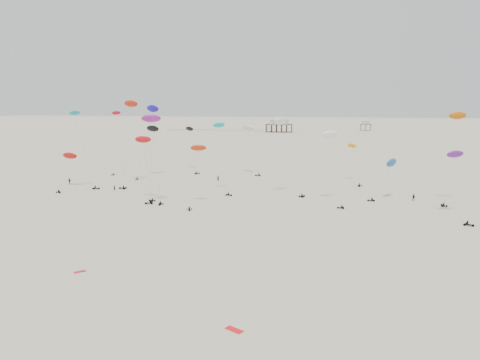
% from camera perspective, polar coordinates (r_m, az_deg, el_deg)
% --- Properties ---
extents(ground_plane, '(900.00, 900.00, 0.00)m').
position_cam_1_polar(ground_plane, '(225.11, 4.46, 3.11)').
color(ground_plane, beige).
extents(pavilion_main, '(21.00, 13.00, 9.80)m').
position_cam_1_polar(pavilion_main, '(374.52, 4.78, 6.48)').
color(pavilion_main, brown).
rests_on(pavilion_main, ground).
extents(pavilion_small, '(9.00, 7.00, 8.00)m').
position_cam_1_polar(pavilion_small, '(405.73, 15.07, 6.34)').
color(pavilion_small, brown).
rests_on(pavilion_small, ground).
extents(pier_fence, '(80.20, 0.20, 1.50)m').
position_cam_1_polar(pier_fence, '(382.10, -3.07, 6.05)').
color(pier_fence, black).
rests_on(pier_fence, ground).
extents(rig_0, '(5.28, 5.95, 25.18)m').
position_cam_1_polar(rig_0, '(120.44, -10.42, 6.33)').
color(rig_0, black).
rests_on(rig_0, ground).
extents(rig_1, '(5.08, 13.65, 23.35)m').
position_cam_1_polar(rig_1, '(176.00, -14.96, 5.80)').
color(rig_1, black).
rests_on(rig_1, ground).
extents(rig_2, '(6.51, 5.69, 16.99)m').
position_cam_1_polar(rig_2, '(126.34, -11.54, 3.55)').
color(rig_2, black).
rests_on(rig_2, ground).
extents(rig_3, '(4.50, 15.45, 16.07)m').
position_cam_1_polar(rig_3, '(154.28, 13.78, 2.58)').
color(rig_3, black).
rests_on(rig_3, ground).
extents(rig_4, '(4.39, 12.00, 16.13)m').
position_cam_1_polar(rig_4, '(118.44, -5.35, 2.25)').
color(rig_4, black).
rests_on(rig_4, ground).
extents(rig_5, '(9.33, 15.66, 19.57)m').
position_cam_1_polar(rig_5, '(176.09, -5.98, 5.09)').
color(rig_5, black).
rests_on(rig_5, ground).
extents(rig_6, '(5.85, 13.54, 13.66)m').
position_cam_1_polar(rig_6, '(150.81, -20.18, 2.30)').
color(rig_6, black).
rests_on(rig_6, ground).
extents(rig_7, '(7.55, 11.58, 20.60)m').
position_cam_1_polar(rig_7, '(134.37, -2.27, 4.46)').
color(rig_7, black).
rests_on(rig_7, ground).
extents(rig_8, '(7.28, 10.36, 23.60)m').
position_cam_1_polar(rig_8, '(131.48, 24.68, 4.95)').
color(rig_8, black).
rests_on(rig_8, ground).
extents(rig_9, '(4.16, 4.73, 20.07)m').
position_cam_1_polar(rig_9, '(120.86, -10.73, 3.17)').
color(rig_9, black).
rests_on(rig_9, ground).
extents(rig_10, '(8.90, 9.42, 11.87)m').
position_cam_1_polar(rig_10, '(131.52, 17.70, 1.49)').
color(rig_10, black).
rests_on(rig_10, ground).
extents(rig_11, '(9.56, 5.42, 23.27)m').
position_cam_1_polar(rig_11, '(146.68, -18.48, 4.00)').
color(rig_11, black).
rests_on(rig_11, ground).
extents(rig_12, '(6.21, 13.36, 19.63)m').
position_cam_1_polar(rig_12, '(123.71, 11.11, 4.25)').
color(rig_12, black).
rests_on(rig_12, ground).
extents(rig_13, '(8.30, 10.30, 17.92)m').
position_cam_1_polar(rig_13, '(166.83, 1.17, 5.72)').
color(rig_13, black).
rests_on(rig_13, ground).
extents(rig_14, '(4.80, 14.84, 17.20)m').
position_cam_1_polar(rig_14, '(116.83, 25.08, 0.99)').
color(rig_14, black).
rests_on(rig_14, ground).
extents(rig_15, '(7.23, 13.15, 22.17)m').
position_cam_1_polar(rig_15, '(164.63, -10.88, 6.99)').
color(rig_15, black).
rests_on(rig_15, ground).
extents(rig_16, '(10.07, 9.62, 21.90)m').
position_cam_1_polar(rig_16, '(131.39, 5.43, 5.63)').
color(rig_16, black).
rests_on(rig_16, ground).
extents(rig_17, '(6.15, 16.80, 27.52)m').
position_cam_1_polar(rig_17, '(152.09, -13.33, 7.28)').
color(rig_17, black).
rests_on(rig_17, ground).
extents(spectator_0, '(0.83, 0.67, 1.99)m').
position_cam_1_polar(spectator_0, '(141.22, -15.04, -1.29)').
color(spectator_0, black).
rests_on(spectator_0, ground).
extents(spectator_1, '(1.15, 0.81, 2.16)m').
position_cam_1_polar(spectator_1, '(131.57, 20.40, -2.39)').
color(spectator_1, black).
rests_on(spectator_1, ground).
extents(spectator_2, '(1.47, 0.95, 2.31)m').
position_cam_1_polar(spectator_2, '(156.46, -20.07, -0.48)').
color(spectator_2, black).
rests_on(spectator_2, ground).
extents(spectator_3, '(0.81, 0.57, 2.15)m').
position_cam_1_polar(spectator_3, '(152.73, -2.69, -0.12)').
color(spectator_3, black).
rests_on(spectator_3, ground).
extents(grounded_kite_a, '(2.35, 1.89, 0.08)m').
position_cam_1_polar(grounded_kite_a, '(57.28, -0.72, -17.82)').
color(grounded_kite_a, red).
rests_on(grounded_kite_a, ground).
extents(grounded_kite_b, '(1.82, 1.71, 0.07)m').
position_cam_1_polar(grounded_kite_b, '(78.27, -18.93, -10.55)').
color(grounded_kite_b, red).
rests_on(grounded_kite_b, ground).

